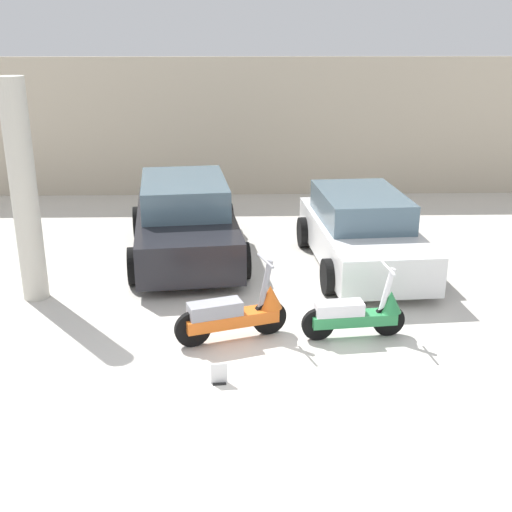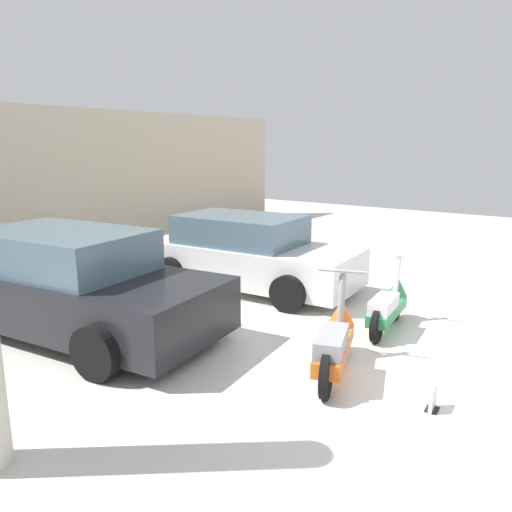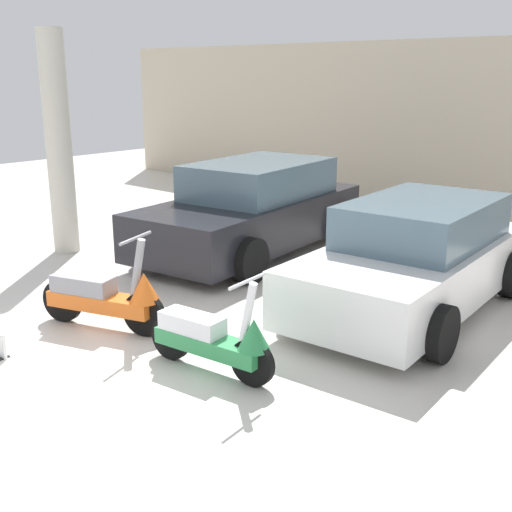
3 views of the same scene
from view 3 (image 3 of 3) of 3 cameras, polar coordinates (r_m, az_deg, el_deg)
The scene contains 7 objects.
ground_plane at distance 6.53m, azimuth -16.20°, elevation -9.44°, with size 28.00×28.00×0.00m, color silver.
wall_back at distance 13.10m, azimuth 18.75°, elevation 10.58°, with size 19.60×0.12×3.37m, color beige.
scooter_front_left at distance 7.20m, azimuth -13.14°, elevation -3.45°, with size 1.52×0.77×1.10m.
scooter_front_right at distance 6.03m, azimuth -3.69°, elevation -7.29°, with size 1.43×0.52×1.00m.
car_rear_left at distance 10.06m, azimuth -0.30°, elevation 4.16°, with size 2.37×4.31×1.40m.
car_rear_center at distance 7.82m, azimuth 13.97°, elevation -0.19°, with size 2.06×3.92×1.29m.
support_column_side at distance 10.33m, azimuth -17.14°, elevation 9.47°, with size 0.39×0.39×3.37m, color beige.
Camera 3 is at (5.09, -3.05, 2.74)m, focal length 45.00 mm.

